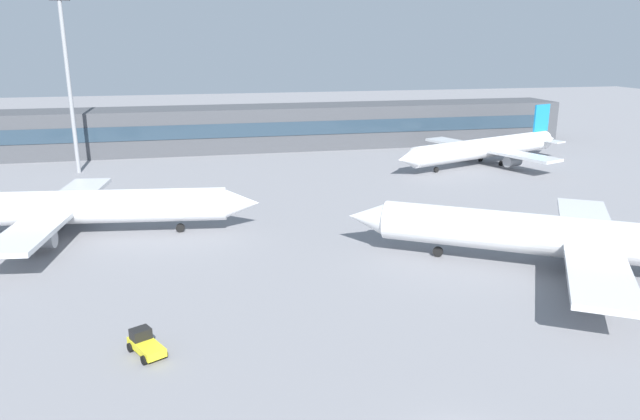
{
  "coord_description": "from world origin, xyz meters",
  "views": [
    {
      "loc": [
        -14.1,
        -26.02,
        22.41
      ],
      "look_at": [
        0.64,
        40.0,
        3.0
      ],
      "focal_mm": 33.23,
      "sensor_mm": 36.0,
      "label": 1
    }
  ],
  "objects_px": {
    "airplane_mid": "(68,208)",
    "floodlight_tower_west": "(68,74)",
    "airplane_near": "(576,239)",
    "airplane_far": "(484,148)",
    "baggage_tug_yellow": "(145,344)"
  },
  "relations": [
    {
      "from": "airplane_mid",
      "to": "floodlight_tower_west",
      "type": "distance_m",
      "value": 39.47
    },
    {
      "from": "airplane_near",
      "to": "floodlight_tower_west",
      "type": "height_order",
      "value": "floodlight_tower_west"
    },
    {
      "from": "airplane_mid",
      "to": "airplane_near",
      "type": "bearing_deg",
      "value": -24.68
    },
    {
      "from": "airplane_mid",
      "to": "airplane_far",
      "type": "relative_size",
      "value": 1.13
    },
    {
      "from": "airplane_far",
      "to": "baggage_tug_yellow",
      "type": "distance_m",
      "value": 81.82
    },
    {
      "from": "airplane_near",
      "to": "airplane_far",
      "type": "xyz_separation_m",
      "value": [
        16.56,
        50.89,
        -0.41
      ]
    },
    {
      "from": "airplane_far",
      "to": "floodlight_tower_west",
      "type": "relative_size",
      "value": 1.34
    },
    {
      "from": "airplane_mid",
      "to": "baggage_tug_yellow",
      "type": "bearing_deg",
      "value": -71.47
    },
    {
      "from": "baggage_tug_yellow",
      "to": "airplane_mid",
      "type": "bearing_deg",
      "value": 108.53
    },
    {
      "from": "airplane_mid",
      "to": "airplane_far",
      "type": "bearing_deg",
      "value": 21.96
    },
    {
      "from": "airplane_near",
      "to": "airplane_mid",
      "type": "height_order",
      "value": "airplane_near"
    },
    {
      "from": "airplane_mid",
      "to": "floodlight_tower_west",
      "type": "relative_size",
      "value": 1.51
    },
    {
      "from": "airplane_near",
      "to": "baggage_tug_yellow",
      "type": "xyz_separation_m",
      "value": [
        -40.91,
        -7.3,
        -2.76
      ]
    },
    {
      "from": "airplane_far",
      "to": "baggage_tug_yellow",
      "type": "xyz_separation_m",
      "value": [
        -57.47,
        -58.18,
        -2.35
      ]
    },
    {
      "from": "airplane_near",
      "to": "airplane_far",
      "type": "relative_size",
      "value": 1.04
    }
  ]
}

